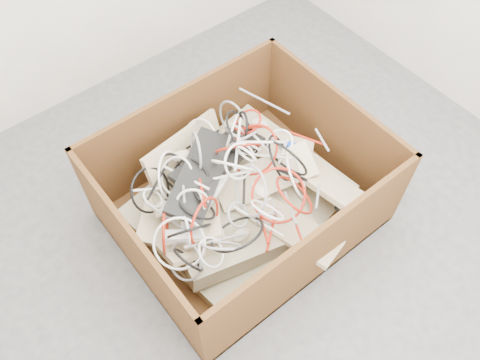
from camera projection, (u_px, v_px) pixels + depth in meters
ground at (269, 231)px, 2.53m from camera, size 3.00×3.00×0.00m
room_shell at (288, 32)px, 1.51m from camera, size 3.04×3.04×2.50m
cardboard_box at (240, 203)px, 2.47m from camera, size 1.21×1.00×0.55m
keyboard_pile at (233, 184)px, 2.36m from camera, size 1.09×1.00×0.36m
mice_scatter at (242, 185)px, 2.28m from camera, size 0.80×0.73×0.20m
power_strip_left at (205, 204)px, 2.21m from camera, size 0.31×0.16×0.13m
power_strip_right at (194, 236)px, 2.14m from camera, size 0.25×0.18×0.09m
vga_plug at (291, 145)px, 2.40m from camera, size 0.05×0.05×0.03m
cable_tangle at (228, 180)px, 2.22m from camera, size 1.01×0.89×0.42m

